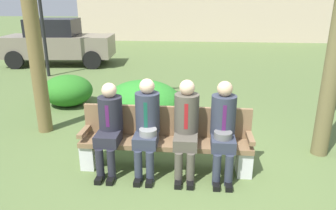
% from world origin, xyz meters
% --- Properties ---
extents(ground_plane, '(80.00, 80.00, 0.00)m').
position_xyz_m(ground_plane, '(0.00, 0.00, 0.00)').
color(ground_plane, '#536838').
extents(park_bench, '(2.43, 0.44, 0.90)m').
position_xyz_m(park_bench, '(-0.32, 0.05, 0.44)').
color(park_bench, brown).
rests_on(park_bench, ground).
extents(seated_man_leftmost, '(0.34, 0.72, 1.27)m').
position_xyz_m(seated_man_leftmost, '(-1.10, -0.09, 0.71)').
color(seated_man_leftmost, '#23232D').
rests_on(seated_man_leftmost, ground).
extents(seated_man_centerleft, '(0.34, 0.72, 1.34)m').
position_xyz_m(seated_man_centerleft, '(-0.57, -0.08, 0.74)').
color(seated_man_centerleft, '#2D3342').
rests_on(seated_man_centerleft, ground).
extents(seated_man_centerright, '(0.34, 0.72, 1.34)m').
position_xyz_m(seated_man_centerright, '(-0.03, -0.08, 0.75)').
color(seated_man_centerright, '#4C473D').
rests_on(seated_man_centerright, ground).
extents(seated_man_rightmost, '(0.34, 0.72, 1.33)m').
position_xyz_m(seated_man_rightmost, '(0.47, -0.08, 0.74)').
color(seated_man_rightmost, '#2D3342').
rests_on(seated_man_rightmost, ground).
extents(shrub_near_bench, '(1.14, 1.05, 0.71)m').
position_xyz_m(shrub_near_bench, '(-2.86, 2.67, 0.36)').
color(shrub_near_bench, '#297221').
rests_on(shrub_near_bench, ground).
extents(shrub_mid_lawn, '(0.85, 0.78, 0.53)m').
position_xyz_m(shrub_mid_lawn, '(-0.34, 1.87, 0.27)').
color(shrub_mid_lawn, '#255235').
rests_on(shrub_mid_lawn, ground).
extents(shrub_far_lawn, '(1.51, 1.39, 0.94)m').
position_xyz_m(shrub_far_lawn, '(-0.89, 1.41, 0.47)').
color(shrub_far_lawn, '#287825').
rests_on(shrub_far_lawn, ground).
extents(parked_car_near, '(4.02, 1.99, 1.68)m').
position_xyz_m(parked_car_near, '(-5.06, 7.27, 0.84)').
color(parked_car_near, slate).
rests_on(parked_car_near, ground).
extents(street_lamp, '(0.24, 0.24, 3.56)m').
position_xyz_m(street_lamp, '(-4.65, 5.44, 2.19)').
color(street_lamp, black).
rests_on(street_lamp, ground).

